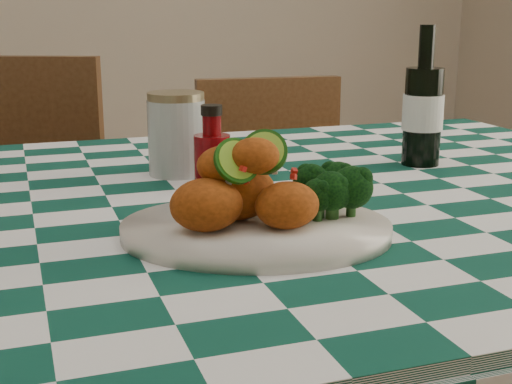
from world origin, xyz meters
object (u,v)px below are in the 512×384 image
object	(u,v)px
mason_jar	(177,134)
ketchup_bottle	(212,146)
plate	(256,230)
wooden_chair_right	(287,253)
fried_chicken_pile	(252,181)
beer_bottle	(424,96)

from	to	relation	value
mason_jar	ketchup_bottle	bearing A→B (deg)	-70.56
plate	ketchup_bottle	size ratio (longest dim) A/B	2.59
ketchup_bottle	wooden_chair_right	distance (m)	0.82
fried_chicken_pile	plate	bearing A→B (deg)	0.00
fried_chicken_pile	mason_jar	world-z (taller)	mason_jar
plate	fried_chicken_pile	xyz separation A→B (m)	(-0.00, 0.00, 0.06)
fried_chicken_pile	ketchup_bottle	bearing A→B (deg)	84.68
beer_bottle	fried_chicken_pile	bearing A→B (deg)	-144.40
fried_chicken_pile	beer_bottle	bearing A→B (deg)	35.60
ketchup_bottle	mason_jar	distance (m)	0.10
plate	mason_jar	size ratio (longest dim) A/B	2.40
fried_chicken_pile	beer_bottle	distance (m)	0.50
fried_chicken_pile	ketchup_bottle	size ratio (longest dim) A/B	1.28
plate	fried_chicken_pile	distance (m)	0.06
plate	beer_bottle	world-z (taller)	beer_bottle
beer_bottle	wooden_chair_right	size ratio (longest dim) A/B	0.27
ketchup_bottle	beer_bottle	size ratio (longest dim) A/B	0.52
plate	mason_jar	world-z (taller)	mason_jar
plate	ketchup_bottle	xyz separation A→B (m)	(0.02, 0.26, 0.05)
plate	fried_chicken_pile	bearing A→B (deg)	180.00
fried_chicken_pile	ketchup_bottle	xyz separation A→B (m)	(0.02, 0.26, -0.01)
plate	beer_bottle	bearing A→B (deg)	35.94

